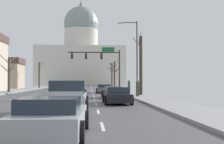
{
  "coord_description": "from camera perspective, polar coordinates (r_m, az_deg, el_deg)",
  "views": [
    {
      "loc": [
        3.02,
        -29.91,
        1.65
      ],
      "look_at": [
        7.85,
        34.05,
        3.52
      ],
      "focal_mm": 48.49,
      "sensor_mm": 36.0,
      "label": 1
    }
  ],
  "objects": [
    {
      "name": "ground",
      "position": [
        30.11,
        -10.1,
        -4.75
      ],
      "size": [
        20.0,
        180.0,
        0.2
      ],
      "color": "#4A4A4F"
    },
    {
      "name": "signal_gantry",
      "position": [
        45.83,
        -2.14,
        2.41
      ],
      "size": [
        7.91,
        0.41,
        6.61
      ],
      "color": "#28282D",
      "rests_on": "ground"
    },
    {
      "name": "street_lamp_right",
      "position": [
        33.01,
        4.27,
        3.92
      ],
      "size": [
        2.16,
        0.24,
        8.01
      ],
      "color": "#333338",
      "rests_on": "ground"
    },
    {
      "name": "capitol_building",
      "position": [
        110.73,
        -5.87,
        2.95
      ],
      "size": [
        30.91,
        19.18,
        31.22
      ],
      "color": "beige",
      "rests_on": "ground"
    },
    {
      "name": "sedan_near_00",
      "position": [
        41.32,
        -1.53,
        -3.19
      ],
      "size": [
        2.15,
        4.65,
        1.16
      ],
      "color": "#6B6056",
      "rests_on": "ground"
    },
    {
      "name": "sedan_near_01",
      "position": [
        34.88,
        -6.53,
        -3.45
      ],
      "size": [
        2.04,
        4.34,
        1.19
      ],
      "color": "navy",
      "rests_on": "ground"
    },
    {
      "name": "sedan_near_02",
      "position": [
        29.21,
        0.15,
        -3.85
      ],
      "size": [
        2.1,
        4.59,
        1.13
      ],
      "color": "black",
      "rests_on": "ground"
    },
    {
      "name": "sedan_near_03",
      "position": [
        22.02,
        0.94,
        -4.51
      ],
      "size": [
        2.0,
        4.42,
        1.2
      ],
      "color": "black",
      "rests_on": "ground"
    },
    {
      "name": "pickup_truck_near_04",
      "position": [
        16.13,
        -8.52,
        -4.91
      ],
      "size": [
        2.28,
        5.53,
        1.66
      ],
      "color": "#ADB2B7",
      "rests_on": "ground"
    },
    {
      "name": "sedan_near_05",
      "position": [
        9.22,
        -11.33,
        -8.48
      ],
      "size": [
        2.2,
        4.37,
        1.17
      ],
      "color": "#9EA3A8",
      "rests_on": "ground"
    },
    {
      "name": "sedan_oncoming_00",
      "position": [
        50.24,
        -9.84,
        -2.89
      ],
      "size": [
        1.96,
        4.35,
        1.18
      ],
      "color": "silver",
      "rests_on": "ground"
    },
    {
      "name": "sedan_oncoming_01",
      "position": [
        59.58,
        -8.79,
        -2.69
      ],
      "size": [
        2.21,
        4.34,
        1.21
      ],
      "color": "navy",
      "rests_on": "ground"
    },
    {
      "name": "sedan_oncoming_02",
      "position": [
        71.07,
        -8.1,
        -2.51
      ],
      "size": [
        2.05,
        4.47,
        1.22
      ],
      "color": "#1E7247",
      "rests_on": "ground"
    },
    {
      "name": "bare_tree_00",
      "position": [
        33.18,
        5.45,
        1.43
      ],
      "size": [
        1.1,
        1.94,
        6.99
      ],
      "color": "#423328",
      "rests_on": "ground"
    },
    {
      "name": "bare_tree_01",
      "position": [
        43.26,
        -18.85,
        -0.25
      ],
      "size": [
        2.09,
        2.61,
        5.1
      ],
      "color": "brown",
      "rests_on": "ground"
    },
    {
      "name": "bare_tree_02",
      "position": [
        77.66,
        -0.02,
        -0.46
      ],
      "size": [
        2.11,
        1.65,
        6.12
      ],
      "color": "#423328",
      "rests_on": "ground"
    },
    {
      "name": "bare_tree_03",
      "position": [
        68.22,
        -13.56,
        -0.41
      ],
      "size": [
        2.09,
        2.36,
        5.86
      ],
      "color": "#423328",
      "rests_on": "ground"
    },
    {
      "name": "bare_tree_04",
      "position": [
        64.92,
        0.47,
        -0.27
      ],
      "size": [
        2.24,
        2.33,
        5.94
      ],
      "color": "#423328",
      "rests_on": "ground"
    },
    {
      "name": "pedestrian_00",
      "position": [
        29.86,
        4.86,
        -2.8
      ],
      "size": [
        0.35,
        0.34,
        1.65
      ],
      "color": "#4C4238",
      "rests_on": "ground"
    },
    {
      "name": "pedestrian_01",
      "position": [
        38.52,
        3.21,
        -2.52
      ],
      "size": [
        0.35,
        0.34,
        1.68
      ],
      "color": "#33333D",
      "rests_on": "ground"
    }
  ]
}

